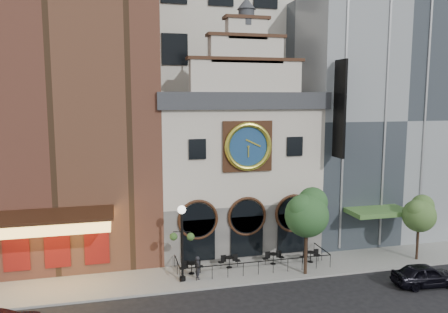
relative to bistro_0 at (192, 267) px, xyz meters
name	(u,v)px	position (x,y,z in m)	size (l,w,h in m)	color
ground	(264,284)	(4.34, -2.40, -0.61)	(120.00, 120.00, 0.00)	black
sidewalk	(252,268)	(4.34, 0.10, -0.54)	(44.00, 5.00, 0.15)	gray
clock_building	(233,164)	(4.34, 5.42, 6.07)	(12.60, 8.78, 18.65)	#605E5B
theater_building	(60,89)	(-8.66, 7.56, 11.99)	(14.00, 15.60, 25.00)	brown
retail_building	(365,118)	(17.33, 7.59, 9.53)	(14.00, 14.40, 20.00)	gray
office_tower	(203,19)	(4.34, 17.60, 19.39)	(20.00, 16.00, 40.00)	silver
cafe_railing	(253,261)	(4.34, 0.10, -0.01)	(10.60, 2.60, 0.90)	black
bistro_0	(192,267)	(0.00, 0.00, 0.00)	(1.58, 0.68, 0.90)	black
bistro_1	(229,261)	(2.74, 0.43, 0.00)	(1.58, 0.68, 0.90)	black
bistro_2	(273,258)	(5.97, 0.34, 0.00)	(1.58, 0.68, 0.90)	black
bistro_3	(311,256)	(8.71, 0.01, 0.00)	(1.58, 0.68, 0.90)	black
car_right	(426,275)	(14.26, -5.15, 0.11)	(1.70, 4.23, 1.44)	black
pedestrian	(198,268)	(0.27, -0.91, 0.30)	(0.56, 0.37, 1.53)	black
lamppost	(182,235)	(-0.76, -0.97, 2.64)	(1.57, 0.79, 5.02)	black
tree_left	(307,212)	(7.53, -1.77, 3.83)	(3.04, 2.93, 5.85)	#382619
tree_right	(419,213)	(16.61, -1.29, 3.03)	(2.47, 2.38, 4.77)	#382619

